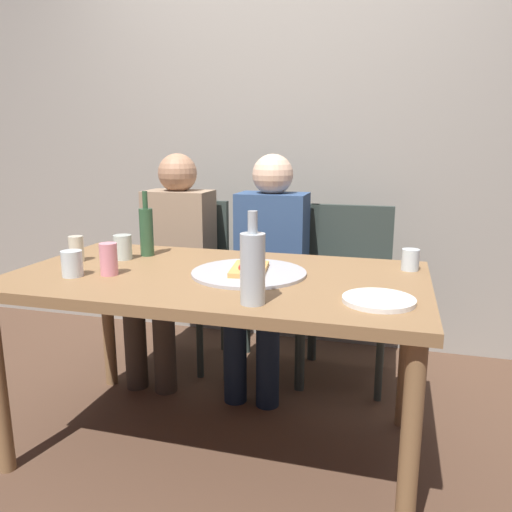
% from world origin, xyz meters
% --- Properties ---
extents(ground_plane, '(8.00, 8.00, 0.00)m').
position_xyz_m(ground_plane, '(0.00, 0.00, 0.00)').
color(ground_plane, '#513828').
extents(back_wall, '(6.00, 0.10, 2.60)m').
position_xyz_m(back_wall, '(0.00, 1.29, 1.30)').
color(back_wall, gray).
rests_on(back_wall, ground_plane).
extents(dining_table, '(1.57, 0.86, 0.73)m').
position_xyz_m(dining_table, '(0.00, 0.00, 0.66)').
color(dining_table, olive).
rests_on(dining_table, ground_plane).
extents(pizza_tray, '(0.44, 0.44, 0.01)m').
position_xyz_m(pizza_tray, '(0.12, 0.03, 0.74)').
color(pizza_tray, '#ADADB2').
rests_on(pizza_tray, dining_table).
extents(pizza_slice_last, '(0.16, 0.24, 0.05)m').
position_xyz_m(pizza_slice_last, '(0.12, 0.02, 0.76)').
color(pizza_slice_last, tan).
rests_on(pizza_slice_last, pizza_tray).
extents(wine_bottle, '(0.08, 0.08, 0.29)m').
position_xyz_m(wine_bottle, '(0.23, -0.31, 0.85)').
color(wine_bottle, '#B2BCC1').
rests_on(wine_bottle, dining_table).
extents(beer_bottle, '(0.06, 0.06, 0.29)m').
position_xyz_m(beer_bottle, '(-0.41, 0.22, 0.84)').
color(beer_bottle, '#2D5133').
rests_on(beer_bottle, dining_table).
extents(tumbler_near, '(0.07, 0.07, 0.08)m').
position_xyz_m(tumbler_near, '(0.71, 0.26, 0.77)').
color(tumbler_near, silver).
rests_on(tumbler_near, dining_table).
extents(tumbler_far, '(0.06, 0.06, 0.11)m').
position_xyz_m(tumbler_far, '(-0.64, 0.04, 0.79)').
color(tumbler_far, beige).
rests_on(tumbler_far, dining_table).
extents(wine_glass, '(0.08, 0.08, 0.11)m').
position_xyz_m(wine_glass, '(-0.47, 0.13, 0.79)').
color(wine_glass, '#B7C6BC').
rests_on(wine_glass, dining_table).
extents(short_glass, '(0.08, 0.08, 0.10)m').
position_xyz_m(short_glass, '(-0.51, -0.18, 0.78)').
color(short_glass, silver).
rests_on(short_glass, dining_table).
extents(soda_can, '(0.07, 0.07, 0.12)m').
position_xyz_m(soda_can, '(-0.39, -0.12, 0.79)').
color(soda_can, pink).
rests_on(soda_can, dining_table).
extents(plate_stack, '(0.23, 0.23, 0.02)m').
position_xyz_m(plate_stack, '(0.61, -0.20, 0.74)').
color(plate_stack, white).
rests_on(plate_stack, dining_table).
extents(chair_left, '(0.44, 0.44, 0.90)m').
position_xyz_m(chair_left, '(-0.50, 0.83, 0.51)').
color(chair_left, '#2D3833').
rests_on(chair_left, ground_plane).
extents(chair_middle, '(0.44, 0.44, 0.90)m').
position_xyz_m(chair_middle, '(0.03, 0.83, 0.51)').
color(chair_middle, '#2D3833').
rests_on(chair_middle, ground_plane).
extents(chair_right, '(0.44, 0.44, 0.90)m').
position_xyz_m(chair_right, '(0.42, 0.83, 0.51)').
color(chair_right, '#2D3833').
rests_on(chair_right, ground_plane).
extents(guest_in_sweater, '(0.36, 0.56, 1.17)m').
position_xyz_m(guest_in_sweater, '(-0.50, 0.68, 0.64)').
color(guest_in_sweater, '#937A60').
rests_on(guest_in_sweater, ground_plane).
extents(guest_in_beanie, '(0.36, 0.56, 1.17)m').
position_xyz_m(guest_in_beanie, '(0.03, 0.68, 0.64)').
color(guest_in_beanie, navy).
rests_on(guest_in_beanie, ground_plane).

